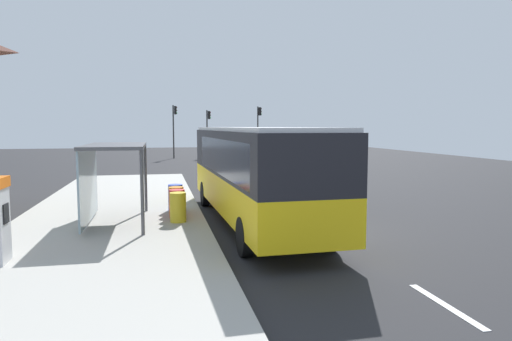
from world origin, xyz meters
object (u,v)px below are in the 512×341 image
(traffic_light_median, at_px, (208,126))
(recycling_bin_yellow, at_px, (178,207))
(bus, at_px, (254,169))
(recycling_bin_red, at_px, (177,204))
(sedan_far, at_px, (224,149))
(traffic_light_far_side, at_px, (174,123))
(bus_shelter, at_px, (106,163))
(sedan_near, at_px, (235,153))
(recycling_bin_orange, at_px, (176,200))
(white_van, at_px, (246,150))
(traffic_light_near_side, at_px, (259,124))
(recycling_bin_blue, at_px, (175,197))

(traffic_light_median, bearing_deg, recycling_bin_yellow, -97.76)
(traffic_light_median, bearing_deg, bus, -93.58)
(recycling_bin_red, bearing_deg, recycling_bin_yellow, -90.00)
(sedan_far, relative_size, traffic_light_far_side, 0.82)
(bus, relative_size, bus_shelter, 2.77)
(recycling_bin_yellow, bearing_deg, recycling_bin_red, 90.00)
(traffic_light_far_side, height_order, traffic_light_median, traffic_light_far_side)
(sedan_near, height_order, recycling_bin_orange, sedan_near)
(white_van, bearing_deg, sedan_near, 89.10)
(sedan_far, bearing_deg, recycling_bin_orange, -100.80)
(white_van, xyz_separation_m, traffic_light_far_side, (-5.30, 11.07, 2.22))
(recycling_bin_red, distance_m, bus_shelter, 2.67)
(traffic_light_near_side, bearing_deg, traffic_light_median, 162.57)
(sedan_near, xyz_separation_m, traffic_light_far_side, (-5.41, 4.69, 2.77))
(bus, height_order, bus_shelter, bus)
(white_van, xyz_separation_m, recycling_bin_orange, (-6.40, -20.49, -0.69))
(bus, height_order, recycling_bin_yellow, bus)
(traffic_light_near_side, bearing_deg, sedan_near, -129.41)
(recycling_bin_yellow, bearing_deg, recycling_bin_blue, 90.00)
(recycling_bin_yellow, distance_m, traffic_light_far_side, 33.10)
(recycling_bin_red, relative_size, traffic_light_median, 0.19)
(bus, bearing_deg, sedan_far, 83.55)
(white_van, height_order, traffic_light_far_side, traffic_light_far_side)
(recycling_bin_blue, relative_size, bus_shelter, 0.24)
(recycling_bin_orange, bearing_deg, traffic_light_near_side, 72.50)
(recycling_bin_blue, bearing_deg, bus_shelter, -140.52)
(traffic_light_far_side, bearing_deg, recycling_bin_orange, -91.99)
(bus, bearing_deg, white_van, 79.86)
(sedan_near, height_order, traffic_light_far_side, traffic_light_far_side)
(recycling_bin_blue, distance_m, traffic_light_near_side, 31.71)
(traffic_light_far_side, bearing_deg, white_van, -64.40)
(bus, bearing_deg, recycling_bin_red, 164.44)
(bus_shelter, bearing_deg, recycling_bin_yellow, -7.14)
(recycling_bin_orange, bearing_deg, sedan_far, 79.20)
(recycling_bin_orange, xyz_separation_m, recycling_bin_blue, (0.00, 0.70, 0.00))
(sedan_far, height_order, bus_shelter, bus_shelter)
(white_van, bearing_deg, recycling_bin_orange, -107.35)
(sedan_far, distance_m, traffic_light_far_side, 6.58)
(recycling_bin_orange, height_order, traffic_light_median, traffic_light_median)
(bus, height_order, white_van, bus)
(sedan_far, xyz_separation_m, recycling_bin_orange, (-6.50, -34.08, -0.14))
(sedan_near, height_order, recycling_bin_yellow, sedan_near)
(recycling_bin_orange, height_order, traffic_light_far_side, traffic_light_far_side)
(recycling_bin_yellow, bearing_deg, traffic_light_far_side, 88.10)
(bus, distance_m, sedan_near, 28.56)
(recycling_bin_red, bearing_deg, recycling_bin_blue, 90.00)
(sedan_near, relative_size, recycling_bin_orange, 4.64)
(recycling_bin_yellow, relative_size, recycling_bin_blue, 1.00)
(sedan_near, bearing_deg, bus_shelter, -107.29)
(sedan_far, xyz_separation_m, recycling_bin_blue, (-6.50, -33.38, -0.14))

